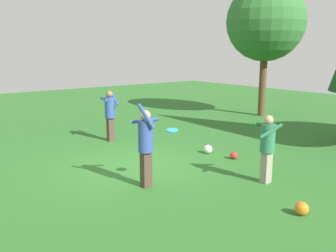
# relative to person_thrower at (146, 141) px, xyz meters

# --- Properties ---
(ground_plane) EXTENTS (40.00, 40.00, 0.00)m
(ground_plane) POSITION_rel_person_thrower_xyz_m (-1.41, 0.61, -1.07)
(ground_plane) COLOR #2D6B28
(person_thrower) EXTENTS (0.67, 0.68, 1.98)m
(person_thrower) POSITION_rel_person_thrower_xyz_m (0.00, 0.00, 0.00)
(person_thrower) COLOR #4C382D
(person_thrower) RESTS_ON ground_plane
(person_catcher) EXTENTS (0.70, 0.72, 1.63)m
(person_catcher) POSITION_rel_person_thrower_xyz_m (1.53, 2.39, -0.11)
(person_catcher) COLOR gray
(person_catcher) RESTS_ON ground_plane
(person_bystander) EXTENTS (0.67, 0.59, 1.74)m
(person_bystander) POSITION_rel_person_thrower_xyz_m (-4.35, 1.54, -0.04)
(person_bystander) COLOR #4C382D
(person_bystander) RESTS_ON ground_plane
(frisbee) EXTENTS (0.38, 0.38, 0.06)m
(frisbee) POSITION_rel_person_thrower_xyz_m (0.31, 0.52, 0.24)
(frisbee) COLOR #2393D1
(ball_white) EXTENTS (0.26, 0.26, 0.26)m
(ball_white) POSITION_rel_person_thrower_xyz_m (-1.13, 3.07, -0.94)
(ball_white) COLOR white
(ball_white) RESTS_ON ground_plane
(ball_red) EXTENTS (0.21, 0.21, 0.21)m
(ball_red) POSITION_rel_person_thrower_xyz_m (-0.25, 3.25, -0.97)
(ball_red) COLOR red
(ball_red) RESTS_ON ground_plane
(ball_orange) EXTENTS (0.27, 0.27, 0.27)m
(ball_orange) POSITION_rel_person_thrower_xyz_m (3.07, 1.48, -0.94)
(ball_orange) COLOR orange
(ball_orange) RESTS_ON ground_plane
(tree_left) EXTENTS (3.59, 3.59, 6.14)m
(tree_left) POSITION_rel_person_thrower_xyz_m (-4.33, 9.72, 3.25)
(tree_left) COLOR brown
(tree_left) RESTS_ON ground_plane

